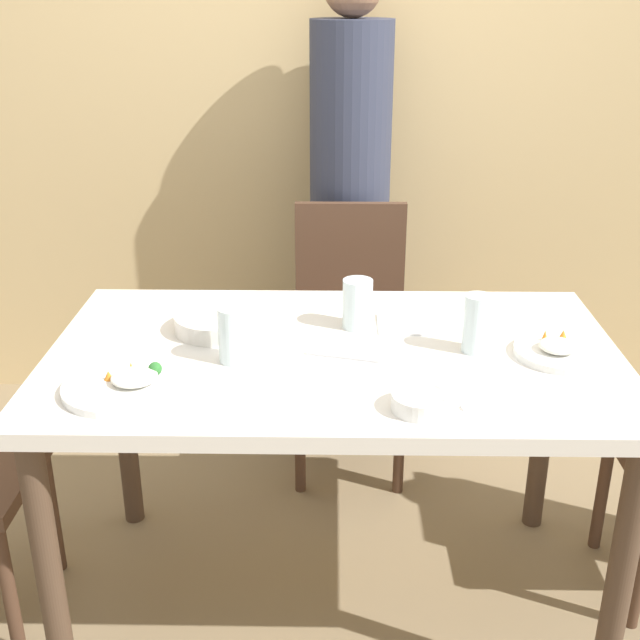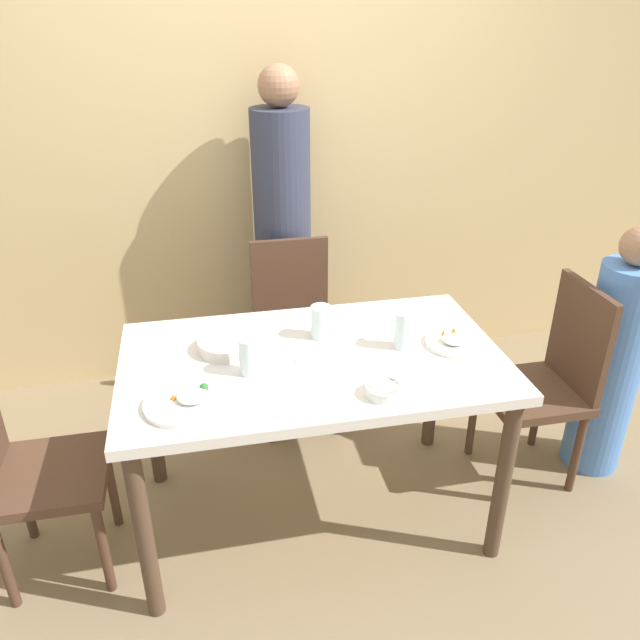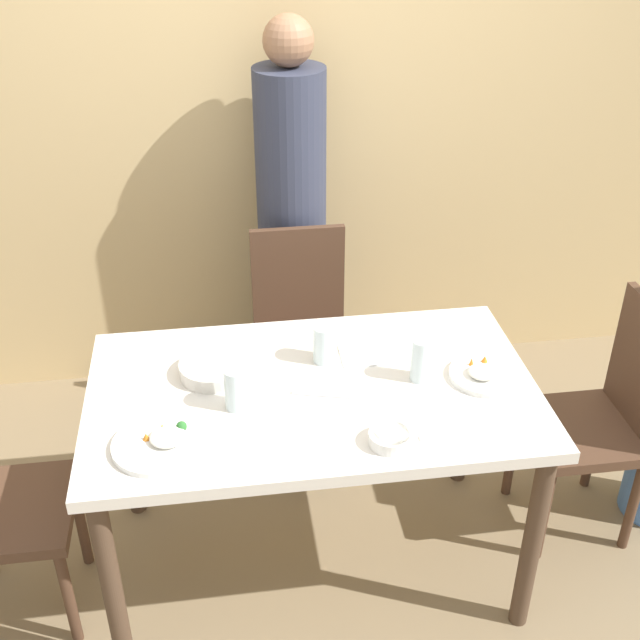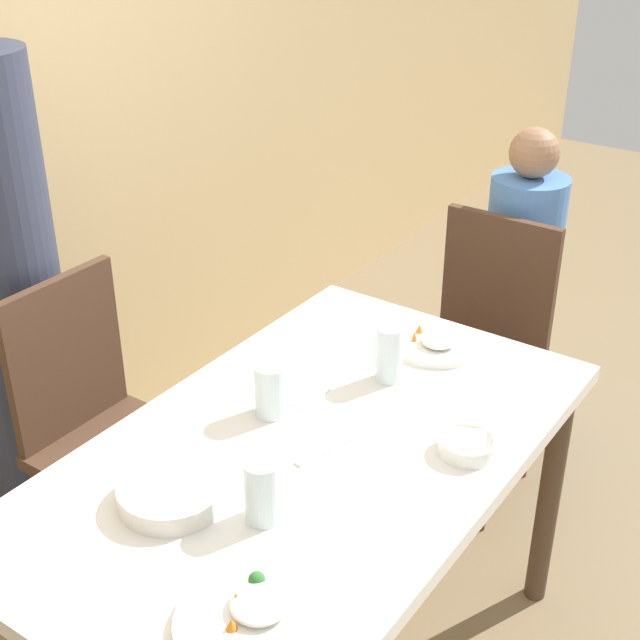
{
  "view_description": "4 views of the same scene",
  "coord_description": "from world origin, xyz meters",
  "px_view_note": "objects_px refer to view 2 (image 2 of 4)",
  "views": [
    {
      "loc": [
        -0.01,
        -1.78,
        1.59
      ],
      "look_at": [
        -0.03,
        0.01,
        0.84
      ],
      "focal_mm": 45.0,
      "sensor_mm": 36.0,
      "label": 1
    },
    {
      "loc": [
        -0.38,
        -1.94,
        1.93
      ],
      "look_at": [
        0.01,
        -0.08,
        0.95
      ],
      "focal_mm": 35.0,
      "sensor_mm": 36.0,
      "label": 2
    },
    {
      "loc": [
        -0.26,
        -2.01,
        2.24
      ],
      "look_at": [
        0.02,
        -0.01,
        1.02
      ],
      "focal_mm": 45.0,
      "sensor_mm": 36.0,
      "label": 3
    },
    {
      "loc": [
        -1.28,
        -0.93,
        1.94
      ],
      "look_at": [
        0.12,
        0.05,
        1.02
      ],
      "focal_mm": 50.0,
      "sensor_mm": 36.0,
      "label": 4
    }
  ],
  "objects_px": {
    "plate_rice_adult": "(187,401)",
    "person_child": "(611,363)",
    "bowl_curry": "(227,344)",
    "chair_adult_spot": "(295,328)",
    "chair_child_spot": "(548,379)",
    "person_adult": "(283,249)",
    "glass_water_tall": "(403,330)"
  },
  "relations": [
    {
      "from": "chair_child_spot",
      "to": "person_adult",
      "type": "xyz_separation_m",
      "value": [
        -0.98,
        0.99,
        0.3
      ]
    },
    {
      "from": "bowl_curry",
      "to": "glass_water_tall",
      "type": "bearing_deg",
      "value": -9.97
    },
    {
      "from": "plate_rice_adult",
      "to": "person_child",
      "type": "bearing_deg",
      "value": 9.11
    },
    {
      "from": "chair_adult_spot",
      "to": "person_child",
      "type": "height_order",
      "value": "person_child"
    },
    {
      "from": "bowl_curry",
      "to": "glass_water_tall",
      "type": "distance_m",
      "value": 0.66
    },
    {
      "from": "plate_rice_adult",
      "to": "chair_child_spot",
      "type": "bearing_deg",
      "value": 10.87
    },
    {
      "from": "person_adult",
      "to": "person_child",
      "type": "bearing_deg",
      "value": -37.8
    },
    {
      "from": "chair_adult_spot",
      "to": "chair_child_spot",
      "type": "relative_size",
      "value": 1.0
    },
    {
      "from": "person_child",
      "to": "glass_water_tall",
      "type": "xyz_separation_m",
      "value": [
        -0.99,
        -0.07,
        0.31
      ]
    },
    {
      "from": "chair_adult_spot",
      "to": "plate_rice_adult",
      "type": "bearing_deg",
      "value": -117.97
    },
    {
      "from": "chair_adult_spot",
      "to": "glass_water_tall",
      "type": "xyz_separation_m",
      "value": [
        0.29,
        -0.75,
        0.35
      ]
    },
    {
      "from": "person_adult",
      "to": "bowl_curry",
      "type": "distance_m",
      "value": 1.01
    },
    {
      "from": "glass_water_tall",
      "to": "chair_adult_spot",
      "type": "bearing_deg",
      "value": 111.0
    },
    {
      "from": "chair_adult_spot",
      "to": "bowl_curry",
      "type": "distance_m",
      "value": 0.79
    },
    {
      "from": "chair_child_spot",
      "to": "person_adult",
      "type": "relative_size",
      "value": 0.54
    },
    {
      "from": "chair_adult_spot",
      "to": "bowl_curry",
      "type": "bearing_deg",
      "value": -119.39
    },
    {
      "from": "person_child",
      "to": "chair_child_spot",
      "type": "bearing_deg",
      "value": 180.0
    },
    {
      "from": "chair_child_spot",
      "to": "plate_rice_adult",
      "type": "height_order",
      "value": "chair_child_spot"
    },
    {
      "from": "person_child",
      "to": "person_adult",
      "type": "bearing_deg",
      "value": 142.2
    },
    {
      "from": "person_child",
      "to": "glass_water_tall",
      "type": "distance_m",
      "value": 1.04
    },
    {
      "from": "person_adult",
      "to": "plate_rice_adult",
      "type": "xyz_separation_m",
      "value": [
        -0.51,
        -1.28,
        -0.01
      ]
    },
    {
      "from": "chair_adult_spot",
      "to": "person_adult",
      "type": "relative_size",
      "value": 0.54
    },
    {
      "from": "chair_child_spot",
      "to": "bowl_curry",
      "type": "distance_m",
      "value": 1.38
    },
    {
      "from": "person_adult",
      "to": "person_child",
      "type": "height_order",
      "value": "person_adult"
    },
    {
      "from": "bowl_curry",
      "to": "chair_adult_spot",
      "type": "bearing_deg",
      "value": 60.61
    },
    {
      "from": "person_child",
      "to": "plate_rice_adult",
      "type": "distance_m",
      "value": 1.83
    },
    {
      "from": "person_child",
      "to": "plate_rice_adult",
      "type": "height_order",
      "value": "person_child"
    },
    {
      "from": "person_child",
      "to": "bowl_curry",
      "type": "relative_size",
      "value": 5.27
    },
    {
      "from": "chair_adult_spot",
      "to": "glass_water_tall",
      "type": "relative_size",
      "value": 6.29
    },
    {
      "from": "chair_child_spot",
      "to": "chair_adult_spot",
      "type": "bearing_deg",
      "value": -124.65
    },
    {
      "from": "chair_child_spot",
      "to": "person_adult",
      "type": "height_order",
      "value": "person_adult"
    },
    {
      "from": "chair_child_spot",
      "to": "glass_water_tall",
      "type": "xyz_separation_m",
      "value": [
        -0.7,
        -0.07,
        0.35
      ]
    }
  ]
}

